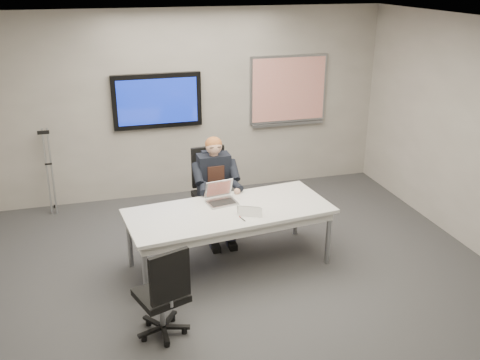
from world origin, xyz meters
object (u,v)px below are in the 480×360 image
object	(u,v)px
office_chair_near	(164,308)
seated_person	(217,200)
conference_table	(229,216)
office_chair_far	(213,206)
laptop	(221,197)

from	to	relation	value
office_chair_near	seated_person	bearing A→B (deg)	-136.95
office_chair_near	conference_table	bearing A→B (deg)	-149.08
seated_person	conference_table	bearing A→B (deg)	-93.38
office_chair_far	laptop	size ratio (longest dim) A/B	2.98
office_chair_near	laptop	xyz separation A→B (m)	(0.90, 1.37, 0.48)
office_chair_far	laptop	distance (m)	0.84
conference_table	laptop	xyz separation A→B (m)	(-0.04, 0.25, 0.14)
office_chair_far	laptop	world-z (taller)	office_chair_far
conference_table	office_chair_near	xyz separation A→B (m)	(-0.94, -1.12, -0.33)
office_chair_far	seated_person	world-z (taller)	seated_person
office_chair_far	laptop	xyz separation A→B (m)	(-0.06, -0.71, 0.43)
conference_table	office_chair_far	world-z (taller)	office_chair_far
conference_table	seated_person	world-z (taller)	seated_person
office_chair_near	seated_person	distance (m)	2.07
office_chair_near	seated_person	xyz separation A→B (m)	(0.96, 1.82, 0.23)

